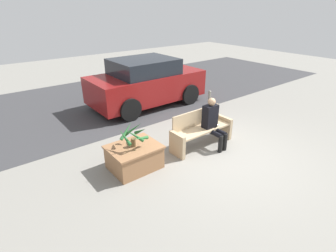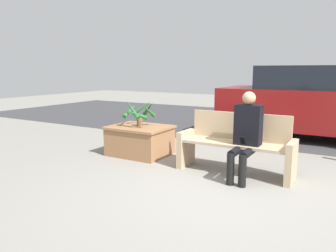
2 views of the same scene
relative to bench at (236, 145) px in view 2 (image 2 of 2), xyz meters
name	(u,v)px [view 2 (image 2 of 2)]	position (x,y,z in m)	size (l,w,h in m)	color
ground_plane	(225,189)	(0.12, -0.75, -0.42)	(30.00, 30.00, 0.00)	gray
road_surface	(297,126)	(0.12, 4.75, -0.42)	(20.00, 6.00, 0.01)	#38383A
bench	(236,145)	(0.00, 0.00, 0.00)	(1.69, 0.49, 0.88)	tan
person_seated	(246,132)	(0.20, -0.19, 0.24)	(0.36, 0.62, 1.23)	black
planter_box	(140,139)	(-1.83, 0.14, -0.14)	(1.06, 0.85, 0.52)	#936642
potted_plant	(140,111)	(-1.83, 0.13, 0.37)	(0.54, 0.58, 0.50)	brown
parked_car	(311,103)	(0.60, 3.29, 0.37)	(3.89, 1.98, 1.61)	maroon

